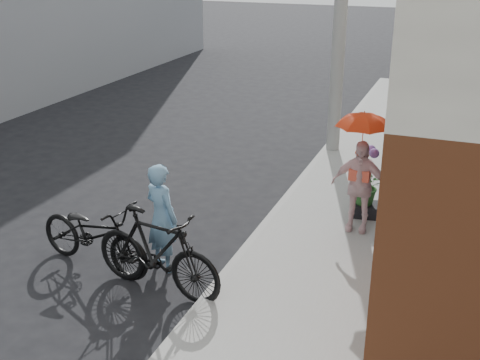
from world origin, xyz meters
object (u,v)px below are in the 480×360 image
Objects in this scene: bike_left at (94,234)px; bike_right at (157,252)px; kimono_woman at (359,186)px; officer at (162,217)px; planter at (365,209)px.

bike_right is (1.15, -0.26, 0.07)m from bike_left.
bike_right is 1.33× the size of kimono_woman.
kimono_woman reaches higher than officer.
officer is at bearing 30.02° from bike_right.
bike_right is at bearing -129.46° from kimono_woman.
officer is 1.01m from bike_left.
planter is at bearing -109.64° from officer.
officer is at bearing -59.51° from bike_left.
bike_right is at bearing -124.47° from planter.
officer reaches higher than bike_right.
planter is at bearing -38.59° from bike_left.
officer reaches higher than planter.
kimono_woman reaches higher than planter.
officer reaches higher than bike_left.
bike_left is 1.01× the size of bike_right.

